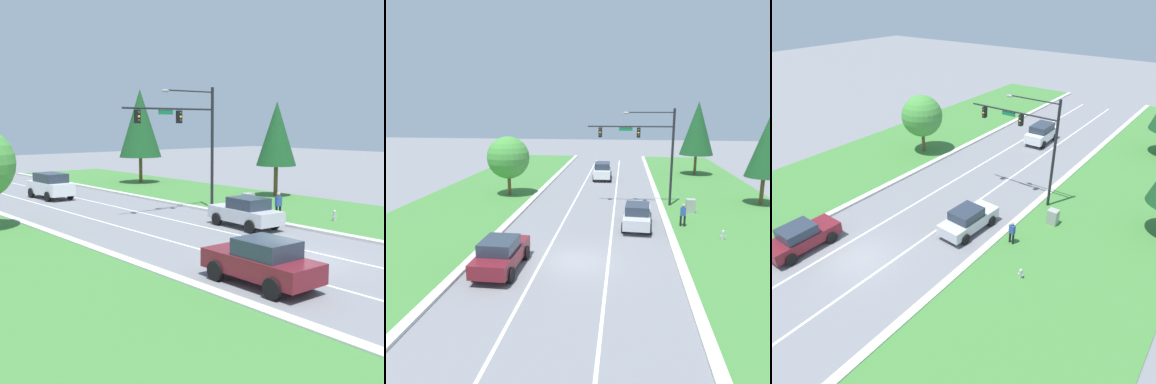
% 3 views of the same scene
% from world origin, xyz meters
% --- Properties ---
extents(ground_plane, '(160.00, 160.00, 0.00)m').
position_xyz_m(ground_plane, '(0.00, 0.00, 0.00)').
color(ground_plane, slate).
extents(curb_strip_right, '(0.50, 90.00, 0.15)m').
position_xyz_m(curb_strip_right, '(5.65, 0.00, 0.07)').
color(curb_strip_right, beige).
rests_on(curb_strip_right, ground_plane).
extents(curb_strip_left, '(0.50, 90.00, 0.15)m').
position_xyz_m(curb_strip_left, '(-5.65, 0.00, 0.07)').
color(curb_strip_left, beige).
rests_on(curb_strip_left, ground_plane).
extents(grass_verge_right, '(10.00, 90.00, 0.08)m').
position_xyz_m(grass_verge_right, '(10.90, 0.00, 0.04)').
color(grass_verge_right, '#427F38').
rests_on(grass_verge_right, ground_plane).
extents(lane_stripe_inner_left, '(0.14, 81.00, 0.01)m').
position_xyz_m(lane_stripe_inner_left, '(-1.80, 0.00, 0.00)').
color(lane_stripe_inner_left, white).
rests_on(lane_stripe_inner_left, ground_plane).
extents(lane_stripe_inner_right, '(0.14, 81.00, 0.01)m').
position_xyz_m(lane_stripe_inner_right, '(1.80, 0.00, 0.00)').
color(lane_stripe_inner_right, white).
rests_on(lane_stripe_inner_right, ground_plane).
extents(traffic_signal_mast, '(7.12, 0.41, 8.13)m').
position_xyz_m(traffic_signal_mast, '(4.47, 12.62, 5.38)').
color(traffic_signal_mast, black).
rests_on(traffic_signal_mast, ground_plane).
extents(white_suv, '(2.17, 4.62, 1.98)m').
position_xyz_m(white_suv, '(0.05, 24.13, 1.03)').
color(white_suv, white).
rests_on(white_suv, ground_plane).
extents(burgundy_sedan, '(2.07, 4.56, 1.72)m').
position_xyz_m(burgundy_sedan, '(-3.63, -1.48, 0.88)').
color(burgundy_sedan, maroon).
rests_on(burgundy_sedan, ground_plane).
extents(silver_sedan, '(2.18, 4.62, 1.71)m').
position_xyz_m(silver_sedan, '(3.52, 6.47, 0.86)').
color(silver_sedan, silver).
rests_on(silver_sedan, ground_plane).
extents(utility_cabinet, '(0.70, 0.60, 1.16)m').
position_xyz_m(utility_cabinet, '(7.81, 10.54, 0.58)').
color(utility_cabinet, '#9E9E99').
rests_on(utility_cabinet, ground_plane).
extents(pedestrian, '(0.41, 0.29, 1.69)m').
position_xyz_m(pedestrian, '(6.68, 6.88, 0.94)').
color(pedestrian, black).
rests_on(pedestrian, ground_plane).
extents(fire_hydrant, '(0.34, 0.20, 0.70)m').
position_xyz_m(fire_hydrant, '(8.78, 4.36, 0.34)').
color(fire_hydrant, '#B7B7BC').
rests_on(fire_hydrant, ground_plane).
extents(oak_near_left_tree, '(3.94, 3.94, 5.61)m').
position_xyz_m(oak_near_left_tree, '(-8.22, 14.83, 3.63)').
color(oak_near_left_tree, brown).
rests_on(oak_near_left_tree, ground_plane).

